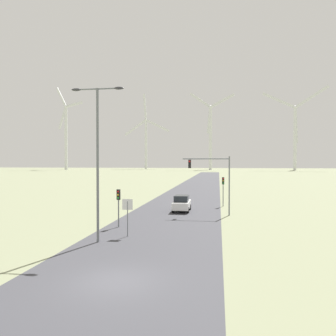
{
  "coord_description": "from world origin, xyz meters",
  "views": [
    {
      "loc": [
        4.75,
        -14.74,
        5.6
      ],
      "look_at": [
        0.0,
        15.91,
        5.04
      ],
      "focal_mm": 35.0,
      "sensor_mm": 36.0,
      "label": 1
    }
  ],
  "objects": [
    {
      "name": "wind_turbine_far_left",
      "position": [
        -107.04,
        213.21,
        28.55
      ],
      "size": [
        26.4,
        12.72,
        62.08
      ],
      "color": "silver",
      "rests_on": "ground"
    },
    {
      "name": "wind_turbine_left",
      "position": [
        -55.11,
        251.43,
        25.91
      ],
      "size": [
        38.46,
        2.6,
        62.41
      ],
      "color": "silver",
      "rests_on": "ground"
    },
    {
      "name": "wind_turbine_center",
      "position": [
        -1.17,
        223.92,
        27.94
      ],
      "size": [
        32.33,
        9.2,
        56.95
      ],
      "color": "silver",
      "rests_on": "ground"
    },
    {
      "name": "streetlamp",
      "position": [
        -3.59,
        7.03,
        6.74
      ],
      "size": [
        3.8,
        0.32,
        10.79
      ],
      "color": "slate",
      "rests_on": "ground"
    },
    {
      "name": "car_approaching",
      "position": [
        0.6,
        22.23,
        0.91
      ],
      "size": [
        1.88,
        4.11,
        1.83
      ],
      "color": "white",
      "rests_on": "ground"
    },
    {
      "name": "wind_turbine_right",
      "position": [
        57.07,
        222.98,
        27.83
      ],
      "size": [
        42.19,
        10.71,
        57.28
      ],
      "color": "silver",
      "rests_on": "ground"
    },
    {
      "name": "road_surface",
      "position": [
        0.0,
        48.0,
        0.0
      ],
      "size": [
        10.0,
        240.0,
        0.01
      ],
      "color": "#38383D",
      "rests_on": "ground"
    },
    {
      "name": "stop_sign_near",
      "position": [
        -2.03,
        9.07,
        1.97
      ],
      "size": [
        0.81,
        0.07,
        2.82
      ],
      "color": "slate",
      "rests_on": "ground"
    },
    {
      "name": "ground_plane",
      "position": [
        0.0,
        0.0,
        0.0
      ],
      "size": [
        600.0,
        600.0,
        0.0
      ],
      "primitive_type": "plane",
      "color": "#757A5B"
    },
    {
      "name": "traffic_light_post_near_left",
      "position": [
        -3.77,
        12.35,
        2.39
      ],
      "size": [
        0.28,
        0.33,
        3.25
      ],
      "color": "slate",
      "rests_on": "ground"
    },
    {
      "name": "traffic_light_post_near_right",
      "position": [
        5.32,
        27.06,
        2.71
      ],
      "size": [
        0.28,
        0.34,
        3.69
      ],
      "color": "slate",
      "rests_on": "ground"
    },
    {
      "name": "traffic_light_mast_overhead",
      "position": [
        4.16,
        20.09,
        4.45
      ],
      "size": [
        4.97,
        0.35,
        6.21
      ],
      "color": "slate",
      "rests_on": "ground"
    }
  ]
}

